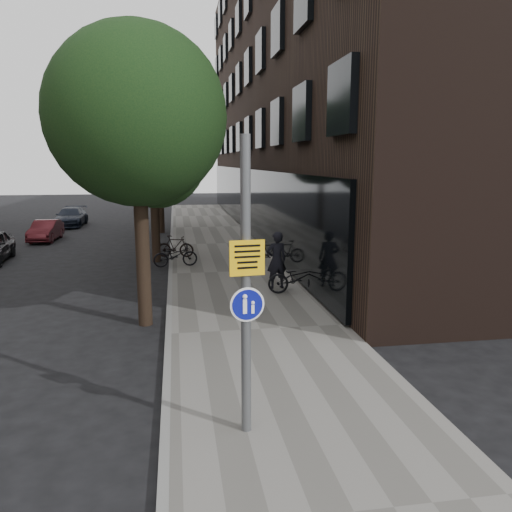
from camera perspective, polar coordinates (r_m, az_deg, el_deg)
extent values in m
plane|color=black|center=(9.49, 2.43, -15.58)|extent=(120.00, 120.00, 0.00)
cube|color=slate|center=(18.89, -2.91, -1.95)|extent=(4.50, 60.00, 0.12)
cube|color=slate|center=(18.79, -9.75, -2.15)|extent=(0.15, 60.00, 0.13)
cube|color=black|center=(32.37, 9.93, 19.10)|extent=(12.00, 40.00, 18.00)
cylinder|color=black|center=(13.12, -12.76, -0.99)|extent=(0.36, 0.36, 3.20)
sphere|color=black|center=(12.90, -13.46, 15.32)|extent=(4.40, 4.40, 4.40)
sphere|color=black|center=(13.63, -11.33, 10.93)|extent=(2.64, 2.64, 2.64)
cylinder|color=black|center=(21.50, -11.43, 3.56)|extent=(0.36, 0.36, 3.20)
sphere|color=black|center=(21.37, -11.80, 13.45)|extent=(5.00, 5.00, 5.00)
sphere|color=black|center=(22.13, -10.56, 10.80)|extent=(3.00, 3.00, 3.00)
cylinder|color=black|center=(30.45, -10.81, 5.64)|extent=(0.36, 0.36, 3.20)
sphere|color=black|center=(30.36, -11.06, 12.61)|extent=(5.00, 5.00, 5.00)
sphere|color=black|center=(31.13, -10.20, 10.74)|extent=(3.00, 3.00, 3.00)
cylinder|color=#595B5E|center=(7.33, -1.17, -3.91)|extent=(0.15, 0.15, 4.46)
cube|color=#D9A10B|center=(7.22, -1.18, -0.10)|extent=(0.52, 0.08, 0.52)
cylinder|color=navy|center=(7.38, -1.16, -5.40)|extent=(0.46, 0.06, 0.46)
cylinder|color=white|center=(7.38, -1.16, -5.40)|extent=(0.52, 0.06, 0.52)
imported|color=black|center=(16.22, 2.37, -0.47)|extent=(0.75, 0.55, 1.87)
imported|color=black|center=(15.73, 4.82, -2.49)|extent=(1.94, 0.78, 1.00)
imported|color=black|center=(20.33, 1.57, 0.46)|extent=(1.58, 0.65, 0.92)
imported|color=black|center=(19.91, -9.20, 0.09)|extent=(1.81, 0.86, 0.91)
imported|color=black|center=(21.88, -9.21, 1.11)|extent=(1.65, 0.76, 0.96)
imported|color=#4E161C|center=(29.17, -22.91, 2.69)|extent=(1.26, 3.39, 1.11)
imported|color=black|center=(35.30, -20.40, 4.21)|extent=(1.72, 4.20, 1.22)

